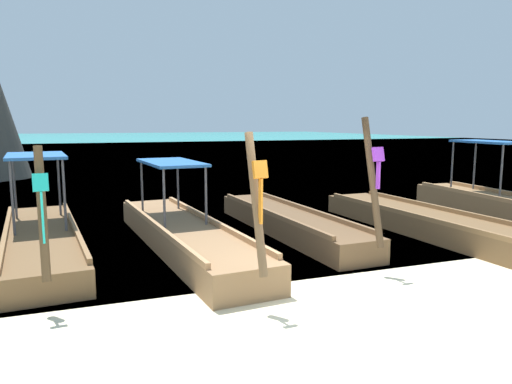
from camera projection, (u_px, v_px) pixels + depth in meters
ground at (328, 301)px, 7.07m from camera, size 120.00×120.00×0.00m
sea_water at (101, 142)px, 63.58m from camera, size 120.00×120.00×0.00m
longtail_boat_turquoise_ribbon at (41, 239)px, 9.59m from camera, size 1.80×6.55×2.29m
longtail_boat_orange_ribbon at (184, 234)px, 9.97m from camera, size 1.79×7.27×2.48m
longtail_boat_violet_ribbon at (289, 222)px, 11.37m from camera, size 1.34×6.60×2.70m
longtail_boat_blue_ribbon at (428, 223)px, 11.38m from camera, size 1.57×7.21×2.39m
longtail_boat_red_ribbon at (506, 208)px, 12.67m from camera, size 1.67×6.74×2.55m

